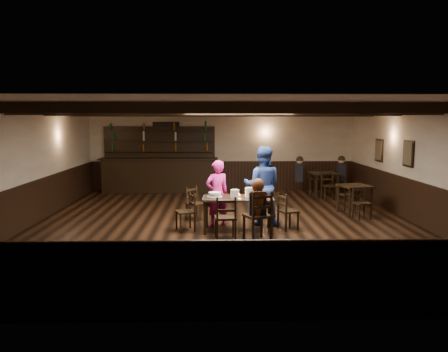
{
  "coord_description": "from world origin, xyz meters",
  "views": [
    {
      "loc": [
        -0.24,
        -9.98,
        2.41
      ],
      "look_at": [
        -0.02,
        0.2,
        1.1
      ],
      "focal_mm": 35.0,
      "sensor_mm": 36.0,
      "label": 1
    }
  ],
  "objects_px": {
    "chair_near_left": "(226,215)",
    "chair_near_right": "(260,212)",
    "man_blue": "(262,186)",
    "bar_counter": "(159,170)",
    "dining_table": "(238,201)",
    "cake": "(215,195)",
    "woman_pink": "(217,193)"
  },
  "relations": [
    {
      "from": "chair_near_left",
      "to": "chair_near_right",
      "type": "bearing_deg",
      "value": -8.22
    },
    {
      "from": "man_blue",
      "to": "chair_near_right",
      "type": "bearing_deg",
      "value": 92.49
    },
    {
      "from": "chair_near_left",
      "to": "bar_counter",
      "type": "distance_m",
      "value": 6.51
    },
    {
      "from": "dining_table",
      "to": "man_blue",
      "type": "xyz_separation_m",
      "value": [
        0.59,
        0.6,
        0.24
      ]
    },
    {
      "from": "bar_counter",
      "to": "cake",
      "type": "bearing_deg",
      "value": -70.7
    },
    {
      "from": "woman_pink",
      "to": "cake",
      "type": "xyz_separation_m",
      "value": [
        -0.05,
        -0.43,
        0.04
      ]
    },
    {
      "from": "dining_table",
      "to": "chair_near_left",
      "type": "bearing_deg",
      "value": -110.63
    },
    {
      "from": "chair_near_left",
      "to": "woman_pink",
      "type": "distance_m",
      "value": 1.27
    },
    {
      "from": "man_blue",
      "to": "cake",
      "type": "bearing_deg",
      "value": 37.08
    },
    {
      "from": "chair_near_right",
      "to": "man_blue",
      "type": "relative_size",
      "value": 0.56
    },
    {
      "from": "chair_near_right",
      "to": "bar_counter",
      "type": "distance_m",
      "value": 6.84
    },
    {
      "from": "dining_table",
      "to": "cake",
      "type": "height_order",
      "value": "cake"
    },
    {
      "from": "dining_table",
      "to": "cake",
      "type": "relative_size",
      "value": 4.71
    },
    {
      "from": "dining_table",
      "to": "chair_near_left",
      "type": "relative_size",
      "value": 1.72
    },
    {
      "from": "dining_table",
      "to": "cake",
      "type": "bearing_deg",
      "value": 174.34
    },
    {
      "from": "cake",
      "to": "bar_counter",
      "type": "relative_size",
      "value": 0.08
    },
    {
      "from": "man_blue",
      "to": "bar_counter",
      "type": "bearing_deg",
      "value": -47.63
    },
    {
      "from": "man_blue",
      "to": "bar_counter",
      "type": "height_order",
      "value": "bar_counter"
    },
    {
      "from": "dining_table",
      "to": "woman_pink",
      "type": "distance_m",
      "value": 0.66
    },
    {
      "from": "woman_pink",
      "to": "man_blue",
      "type": "height_order",
      "value": "man_blue"
    },
    {
      "from": "dining_table",
      "to": "man_blue",
      "type": "bearing_deg",
      "value": 45.21
    },
    {
      "from": "chair_near_right",
      "to": "man_blue",
      "type": "xyz_separation_m",
      "value": [
        0.21,
        1.45,
        0.31
      ]
    },
    {
      "from": "dining_table",
      "to": "chair_near_right",
      "type": "relative_size",
      "value": 1.52
    },
    {
      "from": "chair_near_right",
      "to": "woman_pink",
      "type": "distance_m",
      "value": 1.58
    },
    {
      "from": "chair_near_right",
      "to": "cake",
      "type": "xyz_separation_m",
      "value": [
        -0.89,
        0.9,
        0.2
      ]
    },
    {
      "from": "chair_near_right",
      "to": "bar_counter",
      "type": "relative_size",
      "value": 0.26
    },
    {
      "from": "woman_pink",
      "to": "man_blue",
      "type": "relative_size",
      "value": 0.83
    },
    {
      "from": "bar_counter",
      "to": "woman_pink",
      "type": "bearing_deg",
      "value": -68.6
    },
    {
      "from": "chair_near_right",
      "to": "woman_pink",
      "type": "height_order",
      "value": "woman_pink"
    },
    {
      "from": "chair_near_left",
      "to": "man_blue",
      "type": "bearing_deg",
      "value": 57.05
    },
    {
      "from": "woman_pink",
      "to": "bar_counter",
      "type": "xyz_separation_m",
      "value": [
        -1.93,
        4.92,
        -0.03
      ]
    },
    {
      "from": "cake",
      "to": "bar_counter",
      "type": "xyz_separation_m",
      "value": [
        -1.87,
        5.35,
        -0.07
      ]
    }
  ]
}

